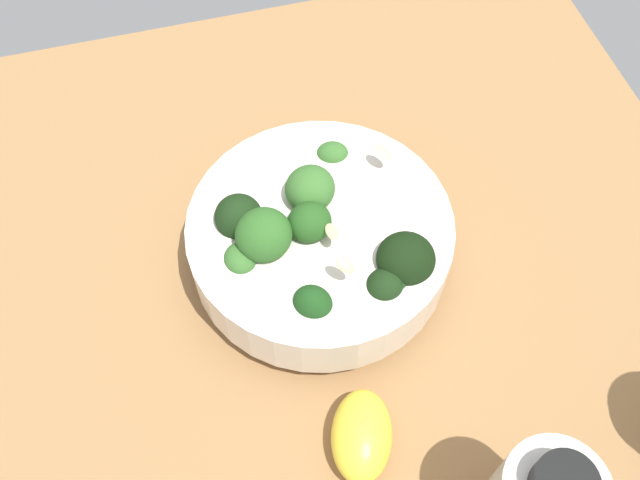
% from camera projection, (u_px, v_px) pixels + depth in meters
% --- Properties ---
extents(ground_plane, '(0.68, 0.68, 0.04)m').
position_uv_depth(ground_plane, '(360.00, 253.00, 0.70)').
color(ground_plane, '#996D42').
extents(bowl_of_broccoli, '(0.23, 0.23, 0.11)m').
position_uv_depth(bowl_of_broccoli, '(319.00, 239.00, 0.63)').
color(bowl_of_broccoli, silver).
rests_on(bowl_of_broccoli, ground_plane).
extents(lemon_wedge, '(0.07, 0.09, 0.04)m').
position_uv_depth(lemon_wedge, '(362.00, 436.00, 0.56)').
color(lemon_wedge, yellow).
rests_on(lemon_wedge, ground_plane).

